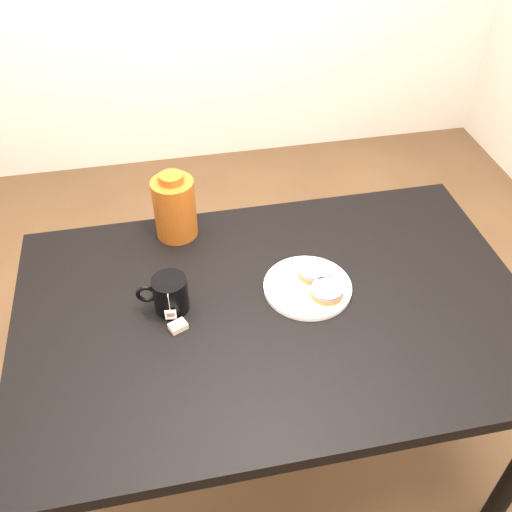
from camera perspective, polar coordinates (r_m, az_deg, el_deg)
name	(u,v)px	position (r m, az deg, el deg)	size (l,w,h in m)	color
ground_plane	(270,448)	(2.16, 1.42, -18.68)	(4.00, 4.00, 0.00)	brown
table	(274,326)	(1.62, 1.82, -7.04)	(1.40, 0.90, 0.75)	black
plate	(308,286)	(1.60, 5.18, -3.05)	(0.25, 0.25, 0.02)	white
bagel_back	(315,272)	(1.62, 5.88, -1.57)	(0.11, 0.11, 0.03)	brown
bagel_front	(327,291)	(1.57, 7.10, -3.51)	(0.11, 0.11, 0.03)	brown
mug	(170,294)	(1.53, -8.63, -3.80)	(0.14, 0.11, 0.10)	black
teabag_pouch	(178,326)	(1.51, -7.80, -6.98)	(0.04, 0.03, 0.02)	#C6B793
bagel_package	(175,207)	(1.74, -8.14, 4.86)	(0.16, 0.16, 0.22)	#642B0D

